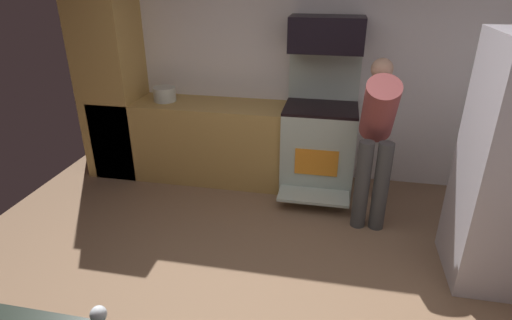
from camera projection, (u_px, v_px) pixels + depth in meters
The scene contains 9 objects.
ground_plane at pixel (233, 305), 3.06m from camera, with size 5.20×4.80×0.02m, color #826248.
wall_back at pixel (282, 63), 4.60m from camera, with size 5.20×0.12×2.60m, color silver.
lower_cabinet_run at pixel (199, 140), 4.79m from camera, with size 2.40×0.60×0.90m, color #B38C4A.
cabinet_column at pixel (112, 85), 4.72m from camera, with size 0.60×0.60×2.10m, color #B38C4A.
oven_range at pixel (319, 145), 4.51m from camera, with size 0.76×0.95×1.49m.
microwave at pixel (327, 34), 4.11m from camera, with size 0.74×0.38×0.35m, color black.
person_cook at pixel (377, 134), 3.73m from camera, with size 0.31×0.61×1.53m.
wine_glass_near at pixel (99, 316), 1.62m from camera, with size 0.07×0.07×0.16m.
stock_pot at pixel (165, 94), 4.64m from camera, with size 0.25×0.25×0.16m, color beige.
Camera 1 is at (0.63, -2.25, 2.25)m, focal length 29.04 mm.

